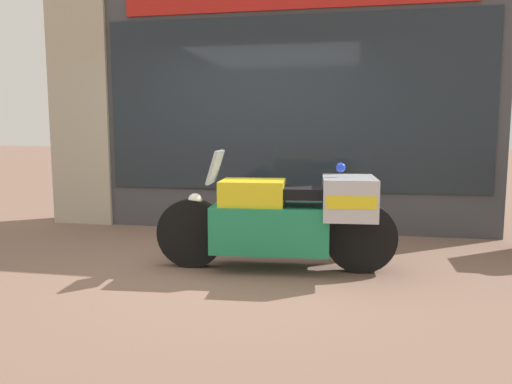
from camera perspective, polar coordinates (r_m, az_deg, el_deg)
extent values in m
plane|color=#7A5B4C|center=(4.99, -3.35, -8.49)|extent=(60.00, 60.00, 0.00)
cube|color=#424247|center=(6.76, 0.84, 9.44)|extent=(6.05, 0.40, 3.22)
cube|color=#B2A893|center=(7.68, -18.68, 8.81)|extent=(0.89, 0.55, 3.22)
cube|color=#1E262D|center=(6.49, 4.09, 9.96)|extent=(4.93, 0.02, 2.22)
cube|color=slate|center=(6.80, 3.89, -1.88)|extent=(4.71, 0.30, 0.55)
cube|color=silver|center=(6.85, 4.11, 6.67)|extent=(4.71, 0.02, 1.51)
cube|color=beige|center=(6.74, 4.02, 13.01)|extent=(4.71, 0.30, 0.03)
cube|color=maroon|center=(7.09, -8.24, 13.00)|extent=(0.18, 0.04, 0.05)
cube|color=#B7B2A8|center=(6.75, 4.02, 13.35)|extent=(0.18, 0.04, 0.05)
cube|color=navy|center=(6.73, 16.95, 13.08)|extent=(0.18, 0.04, 0.05)
cube|color=yellow|center=(7.08, -9.54, 1.75)|extent=(0.19, 0.03, 0.27)
cube|color=#2866B7|center=(6.77, -0.78, 1.60)|extent=(0.19, 0.02, 0.27)
cube|color=white|center=(6.63, 8.57, 1.40)|extent=(0.19, 0.02, 0.27)
cube|color=red|center=(6.67, 18.05, 1.16)|extent=(0.19, 0.02, 0.27)
cylinder|color=black|center=(4.95, -7.36, -4.67)|extent=(0.68, 0.19, 0.67)
cylinder|color=black|center=(4.83, 11.89, -5.07)|extent=(0.68, 0.19, 0.67)
cube|color=#1E8456|center=(4.81, 1.66, -4.11)|extent=(1.15, 0.62, 0.44)
cube|color=yellow|center=(4.77, -0.38, -0.23)|extent=(0.64, 0.53, 0.27)
cube|color=black|center=(4.74, 4.72, -0.03)|extent=(0.67, 0.45, 0.10)
cube|color=#B7B7BC|center=(4.75, 10.56, -0.59)|extent=(0.54, 0.72, 0.38)
cube|color=yellow|center=(4.75, 10.56, -0.59)|extent=(0.49, 0.72, 0.11)
cube|color=#B2BCC6|center=(4.81, -4.68, 2.88)|extent=(0.15, 0.38, 0.32)
sphere|color=white|center=(4.88, -6.97, -0.96)|extent=(0.14, 0.14, 0.14)
sphere|color=blue|center=(4.72, 9.66, 2.79)|extent=(0.09, 0.09, 0.09)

